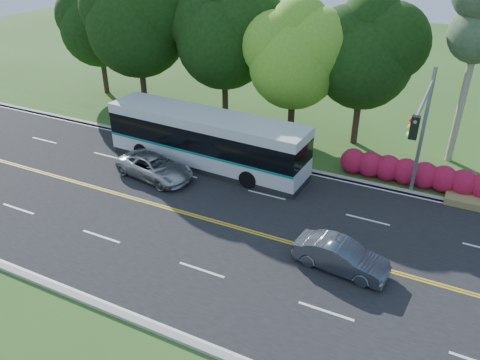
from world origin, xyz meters
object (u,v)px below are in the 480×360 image
at_px(sedan, 341,256).
at_px(suv, 155,167).
at_px(traffic_signal, 421,125).
at_px(transit_bus, 206,140).

distance_m(sedan, suv, 12.33).
relative_size(traffic_signal, sedan, 1.74).
bearing_deg(transit_bus, traffic_signal, 3.71).
height_order(traffic_signal, transit_bus, traffic_signal).
bearing_deg(transit_bus, suv, -122.06).
height_order(transit_bus, sedan, transit_bus).
bearing_deg(traffic_signal, transit_bus, -179.05).
height_order(transit_bus, suv, transit_bus).
distance_m(transit_bus, sedan, 11.71).
xyz_separation_m(traffic_signal, suv, (-13.60, -2.89, -3.99)).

